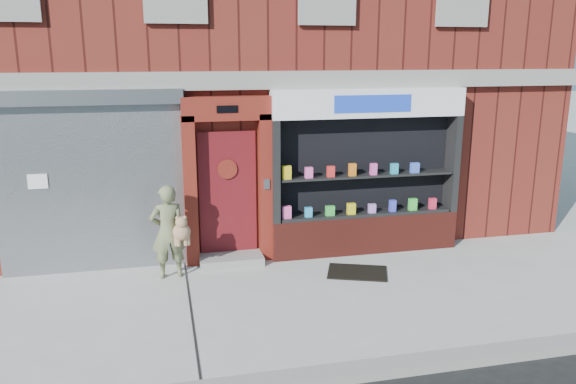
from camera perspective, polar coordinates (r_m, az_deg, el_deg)
name	(u,v)px	position (r m, az deg, el deg)	size (l,w,h in m)	color
ground	(296,300)	(8.56, 0.78, -10.92)	(80.00, 80.00, 0.00)	#9E9E99
curb	(340,374)	(6.71, 5.35, -17.96)	(60.00, 0.30, 0.12)	gray
building	(236,35)	(13.66, -5.34, 15.58)	(12.00, 8.16, 8.00)	maroon
shutter_bay	(90,171)	(9.72, -19.49, 2.00)	(3.10, 0.30, 3.04)	gray
red_door_bay	(228,181)	(9.70, -6.11, 1.13)	(1.52, 0.58, 2.90)	#601710
pharmacy_bay	(366,179)	(10.26, 7.91, 1.30)	(3.50, 0.41, 3.00)	maroon
woman	(169,232)	(9.31, -11.96, -3.96)	(0.66, 0.48, 1.56)	#656C47
doormat	(357,272)	(9.60, 7.05, -8.09)	(0.98, 0.68, 0.02)	black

